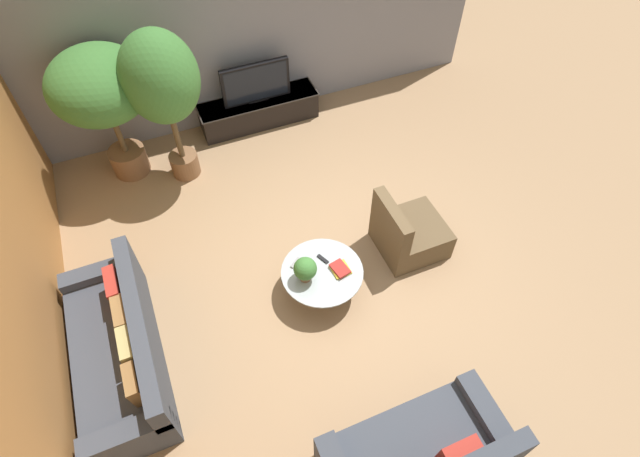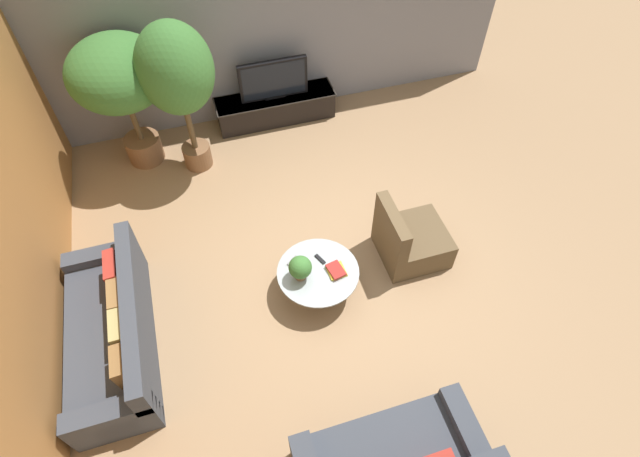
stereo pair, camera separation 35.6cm
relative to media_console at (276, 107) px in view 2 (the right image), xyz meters
name	(u,v)px [view 2 (the right image)]	position (x,y,z in m)	size (l,w,h in m)	color
ground_plane	(336,260)	(0.04, -2.94, -0.23)	(24.00, 24.00, 0.00)	#9E7A56
back_wall_stone	(267,20)	(0.04, 0.32, 1.27)	(7.40, 0.12, 3.00)	gray
side_wall_left	(2,235)	(-3.22, -2.74, 1.27)	(0.12, 7.40, 3.00)	#B2753D
media_console	(276,107)	(0.00, 0.00, 0.00)	(1.87, 0.50, 0.43)	black
television	(273,80)	(0.00, 0.00, 0.51)	(1.05, 0.13, 0.62)	black
coffee_table	(318,277)	(-0.30, -3.28, 0.04)	(0.95, 0.95, 0.38)	black
couch_by_wall	(114,332)	(-2.61, -3.33, 0.07)	(0.84, 2.10, 0.84)	#3D424C
armchair_wicker	(409,240)	(0.94, -3.10, 0.05)	(0.80, 0.76, 0.86)	brown
potted_palm_tall	(119,78)	(-2.07, -0.33, 1.16)	(1.28, 1.28, 1.93)	brown
potted_palm_corner	(176,74)	(-1.35, -0.68, 1.31)	(0.96, 0.96, 2.21)	brown
potted_plant_tabletop	(300,268)	(-0.51, -3.29, 0.34)	(0.27, 0.27, 0.33)	brown
book_stack	(336,270)	(-0.10, -3.34, 0.18)	(0.21, 0.25, 0.05)	gold
remote_black	(320,259)	(-0.23, -3.13, 0.16)	(0.04, 0.16, 0.02)	black
remote_silver	(292,261)	(-0.54, -3.05, 0.16)	(0.04, 0.16, 0.02)	gray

